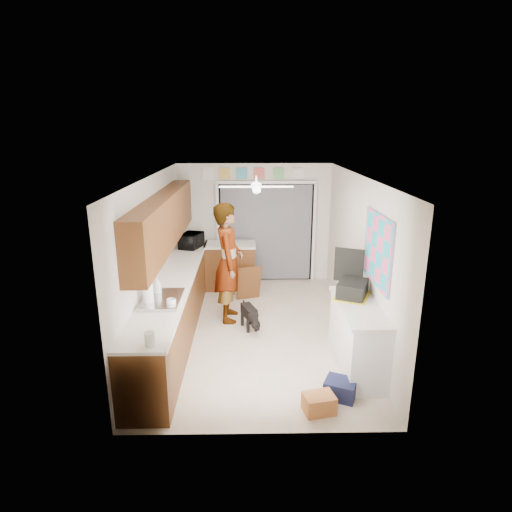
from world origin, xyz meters
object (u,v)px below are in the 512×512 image
object	(u,v)px
man	(228,263)
cardboard_box	(319,403)
soap_bottle	(157,286)
paper_towel_roll	(148,294)
dog	(249,316)
cup	(171,302)
suitcase	(352,289)
navy_crate	(340,389)
microwave	(191,241)

from	to	relation	value
man	cardboard_box	bearing A→B (deg)	-156.92
soap_bottle	cardboard_box	bearing A→B (deg)	-32.71
paper_towel_roll	dog	size ratio (longest dim) A/B	0.53
cup	suitcase	size ratio (longest dim) A/B	0.25
paper_towel_roll	cup	bearing A→B (deg)	-7.69
soap_bottle	suitcase	distance (m)	2.72
cup	navy_crate	bearing A→B (deg)	-17.51
cardboard_box	dog	world-z (taller)	dog
cup	suitcase	xyz separation A→B (m)	(2.46, 0.31, 0.06)
suitcase	man	distance (m)	2.22
cup	dog	xyz separation A→B (m)	(1.02, 1.24, -0.77)
microwave	suitcase	bearing A→B (deg)	-117.84
cardboard_box	dog	distance (m)	2.34
cup	man	world-z (taller)	man
soap_bottle	navy_crate	world-z (taller)	soap_bottle
microwave	dog	bearing A→B (deg)	-128.46
navy_crate	dog	xyz separation A→B (m)	(-1.12, 1.91, 0.11)
paper_towel_roll	suitcase	size ratio (longest dim) A/B	0.60
soap_bottle	paper_towel_roll	world-z (taller)	paper_towel_roll
dog	microwave	bearing A→B (deg)	104.06
microwave	suitcase	distance (m)	3.63
soap_bottle	cup	world-z (taller)	soap_bottle
dog	cardboard_box	bearing A→B (deg)	-90.01
suitcase	dog	size ratio (longest dim) A/B	0.87
soap_bottle	cup	distance (m)	0.46
cardboard_box	cup	bearing A→B (deg)	152.31
dog	navy_crate	bearing A→B (deg)	-79.87
microwave	navy_crate	distance (m)	4.32
cardboard_box	man	distance (m)	2.98
cardboard_box	navy_crate	world-z (taller)	navy_crate
cup	microwave	bearing A→B (deg)	92.02
microwave	man	xyz separation A→B (m)	(0.78, -1.25, -0.07)
suitcase	navy_crate	distance (m)	1.39
microwave	paper_towel_roll	size ratio (longest dim) A/B	1.74
microwave	dog	distance (m)	2.17
cup	navy_crate	xyz separation A→B (m)	(2.14, -0.68, -0.88)
paper_towel_roll	navy_crate	distance (m)	2.73
paper_towel_roll	soap_bottle	bearing A→B (deg)	81.40
soap_bottle	man	world-z (taller)	man
cup	soap_bottle	bearing A→B (deg)	123.75
navy_crate	man	world-z (taller)	man
dog	man	bearing A→B (deg)	110.54
paper_towel_roll	man	xyz separation A→B (m)	(0.98, 1.59, -0.07)
suitcase	dog	xyz separation A→B (m)	(-1.44, 0.93, -0.83)
paper_towel_roll	dog	xyz separation A→B (m)	(1.32, 1.20, -0.87)
soap_bottle	cardboard_box	xyz separation A→B (m)	(2.08, -1.34, -0.97)
microwave	suitcase	world-z (taller)	microwave
navy_crate	man	xyz separation A→B (m)	(-1.46, 2.31, 0.90)
man	dog	xyz separation A→B (m)	(0.34, -0.40, -0.80)
suitcase	man	bearing A→B (deg)	167.41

